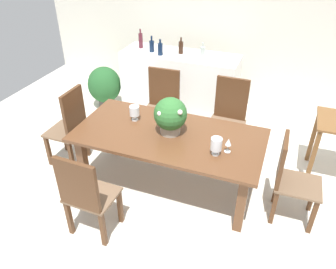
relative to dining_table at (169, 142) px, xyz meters
The scene contains 19 objects.
ground_plane 0.64m from the dining_table, 90.00° to the right, with size 7.04×7.04×0.00m, color silver.
back_wall 2.60m from the dining_table, 90.00° to the left, with size 6.40×0.10×2.60m, color beige.
dining_table is the anchor object (origin of this frame).
chair_far_right 1.08m from the dining_table, 64.51° to the left, with size 0.47×0.42×1.03m.
chair_head_end 1.30m from the dining_table, behind, with size 0.42×0.43×1.05m.
chair_near_left 1.08m from the dining_table, 115.68° to the right, with size 0.48×0.42×0.98m.
chair_far_left 1.08m from the dining_table, 115.64° to the left, with size 0.49×0.42×1.02m.
chair_foot_end 1.31m from the dining_table, ahead, with size 0.46×0.42×0.95m.
flower_centerpiece 0.32m from the dining_table, 76.89° to the left, with size 0.36×0.36×0.41m.
crystal_vase_left 0.63m from the dining_table, 17.89° to the right, with size 0.11×0.11×0.19m.
crystal_vase_center_near 0.54m from the dining_table, 163.88° to the left, with size 0.11×0.11×0.18m.
wine_glass 0.71m from the dining_table, ahead, with size 0.06×0.06×0.15m.
kitchen_counter 1.87m from the dining_table, 105.55° to the left, with size 1.80×0.61×0.98m, color white.
wine_bottle_dark 1.74m from the dining_table, 94.04° to the left, with size 0.07×0.07×0.25m.
wine_bottle_clear 1.86m from the dining_table, 114.90° to the left, with size 0.08×0.08×0.24m.
wine_bottle_tall 1.93m from the dining_table, 105.30° to the left, with size 0.07×0.07×0.25m.
wine_bottle_amber 2.01m from the dining_table, 118.46° to the left, with size 0.07×0.07×0.24m.
wine_bottle_green 2.22m from the dining_table, 122.54° to the left, with size 0.07×0.07×0.30m.
potted_plant_floor 2.28m from the dining_table, 138.82° to the left, with size 0.54×0.54×0.70m.
Camera 1 is at (1.09, -2.78, 2.72)m, focal length 35.79 mm.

